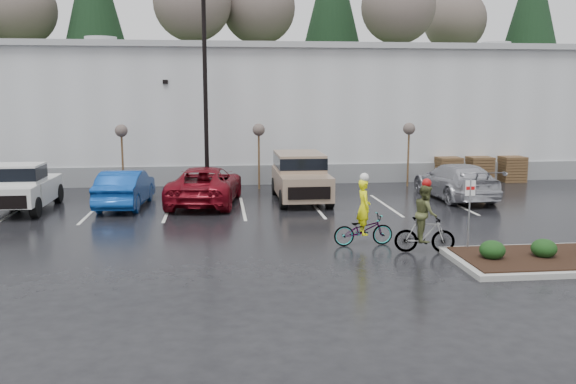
{
  "coord_description": "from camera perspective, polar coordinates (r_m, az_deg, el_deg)",
  "views": [
    {
      "loc": [
        -3.42,
        -16.52,
        4.7
      ],
      "look_at": [
        -1.09,
        4.03,
        1.3
      ],
      "focal_mm": 38.0,
      "sensor_mm": 36.0,
      "label": 1
    }
  ],
  "objects": [
    {
      "name": "suv_tan",
      "position": [
        26.51,
        1.2,
        1.37
      ],
      "size": [
        2.2,
        5.1,
        2.06
      ],
      "primitive_type": null,
      "color": "gray",
      "rests_on": "ground"
    },
    {
      "name": "pallet_stack_c",
      "position": [
        34.43,
        20.2,
        2.04
      ],
      "size": [
        1.2,
        1.2,
        1.35
      ],
      "primitive_type": "cube",
      "color": "#492C1D",
      "rests_on": "ground"
    },
    {
      "name": "cyclist_olive",
      "position": [
        18.41,
        12.7,
        -3.08
      ],
      "size": [
        1.77,
        0.88,
        2.22
      ],
      "rotation": [
        0.0,
        0.0,
        1.39
      ],
      "color": "#3F3F44",
      "rests_on": "ground"
    },
    {
      "name": "cyclist_hivis",
      "position": [
        18.97,
        7.07,
        -2.9
      ],
      "size": [
        1.9,
        0.76,
        2.26
      ],
      "rotation": [
        0.0,
        0.0,
        1.63
      ],
      "color": "#3F3F44",
      "rests_on": "ground"
    },
    {
      "name": "pickup_white",
      "position": [
        26.73,
        -23.43,
        0.56
      ],
      "size": [
        2.1,
        5.2,
        1.96
      ],
      "primitive_type": null,
      "color": "silver",
      "rests_on": "ground"
    },
    {
      "name": "sapling_east",
      "position": [
        31.05,
        11.26,
        5.51
      ],
      "size": [
        0.6,
        0.6,
        3.2
      ],
      "color": "#492C1D",
      "rests_on": "ground"
    },
    {
      "name": "car_blue",
      "position": [
        26.07,
        -14.98,
        0.35
      ],
      "size": [
        1.97,
        4.8,
        1.54
      ],
      "primitive_type": "imported",
      "rotation": [
        0.0,
        0.0,
        3.07
      ],
      "color": "navy",
      "rests_on": "ground"
    },
    {
      "name": "wooded_ridge",
      "position": [
        61.64,
        -3.32,
        7.73
      ],
      "size": [
        80.0,
        25.0,
        6.0
      ],
      "primitive_type": "cube",
      "color": "#203B18",
      "rests_on": "ground"
    },
    {
      "name": "shrub_a",
      "position": [
        17.73,
        18.58,
        -5.16
      ],
      "size": [
        0.7,
        0.7,
        0.52
      ],
      "primitive_type": "ellipsoid",
      "color": "black",
      "rests_on": "curb_island"
    },
    {
      "name": "shrub_b",
      "position": [
        18.41,
        22.83,
        -4.88
      ],
      "size": [
        0.7,
        0.7,
        0.52
      ],
      "primitive_type": "ellipsoid",
      "color": "black",
      "rests_on": "curb_island"
    },
    {
      "name": "car_far_silver",
      "position": [
        28.09,
        15.39,
        1.0
      ],
      "size": [
        2.53,
        5.57,
        1.58
      ],
      "primitive_type": "imported",
      "rotation": [
        0.0,
        0.0,
        3.2
      ],
      "color": "#B4B4BC",
      "rests_on": "ground"
    },
    {
      "name": "sapling_west",
      "position": [
        29.94,
        -15.32,
        5.23
      ],
      "size": [
        0.6,
        0.6,
        3.2
      ],
      "color": "#492C1D",
      "rests_on": "ground"
    },
    {
      "name": "ground",
      "position": [
        17.51,
        5.07,
        -6.27
      ],
      "size": [
        120.0,
        120.0,
        0.0
      ],
      "primitive_type": "plane",
      "color": "black",
      "rests_on": "ground"
    },
    {
      "name": "fire_lane_sign",
      "position": [
        18.51,
        16.62,
        -1.31
      ],
      "size": [
        0.3,
        0.05,
        2.2
      ],
      "color": "gray",
      "rests_on": "ground"
    },
    {
      "name": "pallet_stack_b",
      "position": [
        33.67,
        17.46,
        2.03
      ],
      "size": [
        1.2,
        1.2,
        1.35
      ],
      "primitive_type": "cube",
      "color": "#492C1D",
      "rests_on": "ground"
    },
    {
      "name": "warehouse",
      "position": [
        38.68,
        -1.41,
        7.77
      ],
      "size": [
        60.5,
        15.5,
        7.2
      ],
      "color": "silver",
      "rests_on": "ground"
    },
    {
      "name": "car_red",
      "position": [
        26.1,
        -7.74,
        0.64
      ],
      "size": [
        3.4,
        6.03,
        1.59
      ],
      "primitive_type": "imported",
      "rotation": [
        0.0,
        0.0,
        3.0
      ],
      "color": "maroon",
      "rests_on": "ground"
    },
    {
      "name": "pallet_stack_a",
      "position": [
        33.01,
        14.76,
        2.02
      ],
      "size": [
        1.2,
        1.2,
        1.35
      ],
      "primitive_type": "cube",
      "color": "#492C1D",
      "rests_on": "ground"
    },
    {
      "name": "lamppost",
      "position": [
        28.54,
        -7.78,
        11.23
      ],
      "size": [
        0.5,
        1.0,
        9.22
      ],
      "color": "black",
      "rests_on": "ground"
    },
    {
      "name": "sapling_mid",
      "position": [
        29.65,
        -2.76,
        5.51
      ],
      "size": [
        0.6,
        0.6,
        3.2
      ],
      "color": "#492C1D",
      "rests_on": "ground"
    }
  ]
}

